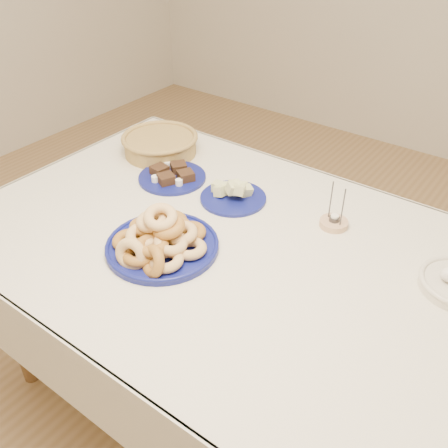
# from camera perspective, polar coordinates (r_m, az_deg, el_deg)

# --- Properties ---
(ground) EXTENTS (5.00, 5.00, 0.00)m
(ground) POSITION_cam_1_polar(r_m,az_deg,el_deg) (2.04, 0.89, -19.21)
(ground) COLOR olive
(ground) RESTS_ON ground
(dining_table) EXTENTS (1.71, 1.11, 0.75)m
(dining_table) POSITION_cam_1_polar(r_m,az_deg,el_deg) (1.56, 1.10, -5.33)
(dining_table) COLOR brown
(dining_table) RESTS_ON ground
(donut_platter) EXTENTS (0.35, 0.35, 0.15)m
(donut_platter) POSITION_cam_1_polar(r_m,az_deg,el_deg) (1.46, -7.27, -1.82)
(donut_platter) COLOR navy
(donut_platter) RESTS_ON dining_table
(melon_plate) EXTENTS (0.28, 0.28, 0.08)m
(melon_plate) POSITION_cam_1_polar(r_m,az_deg,el_deg) (1.69, 0.99, 3.51)
(melon_plate) COLOR navy
(melon_plate) RESTS_ON dining_table
(brownie_plate) EXTENTS (0.31, 0.31, 0.04)m
(brownie_plate) POSITION_cam_1_polar(r_m,az_deg,el_deg) (1.82, -5.95, 5.49)
(brownie_plate) COLOR navy
(brownie_plate) RESTS_ON dining_table
(wicker_basket) EXTENTS (0.39, 0.39, 0.08)m
(wicker_basket) POSITION_cam_1_polar(r_m,az_deg,el_deg) (1.99, -7.32, 9.11)
(wicker_basket) COLOR olive
(wicker_basket) RESTS_ON dining_table
(candle_holder) EXTENTS (0.11, 0.11, 0.15)m
(candle_holder) POSITION_cam_1_polar(r_m,az_deg,el_deg) (1.60, 12.44, 0.19)
(candle_holder) COLOR tan
(candle_holder) RESTS_ON dining_table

